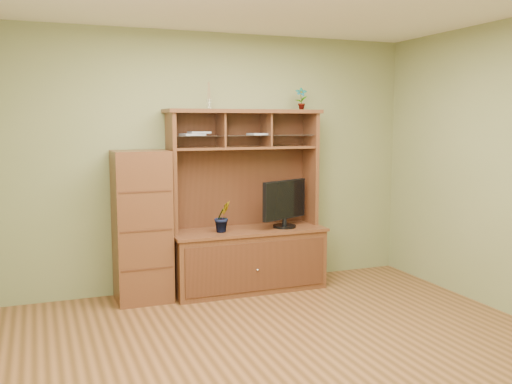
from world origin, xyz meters
TOP-DOWN VIEW (x-y plane):
  - room at (0.00, 0.00)m, footprint 4.54×4.04m
  - media_hutch at (0.27, 1.73)m, footprint 1.66×0.61m
  - monitor at (0.67, 1.65)m, footprint 0.60×0.32m
  - orchid_plant at (-0.02, 1.65)m, footprint 0.21×0.19m
  - top_plant at (0.93, 1.80)m, footprint 0.15×0.12m
  - reed_diffuser at (-0.11, 1.80)m, footprint 0.05×0.05m
  - magazines at (-0.03, 1.81)m, footprint 0.97×0.21m
  - side_cabinet at (-0.83, 1.74)m, footprint 0.53×0.49m

SIDE VIEW (x-z plane):
  - media_hutch at x=0.27m, z-range -0.43..1.47m
  - side_cabinet at x=-0.83m, z-range 0.00..1.49m
  - orchid_plant at x=-0.02m, z-range 0.65..0.97m
  - monitor at x=0.67m, z-range 0.66..1.17m
  - room at x=0.00m, z-range -0.02..2.72m
  - magazines at x=-0.03m, z-range 1.63..1.67m
  - reed_diffuser at x=-0.11m, z-range 1.87..2.14m
  - top_plant at x=0.93m, z-range 1.90..2.14m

